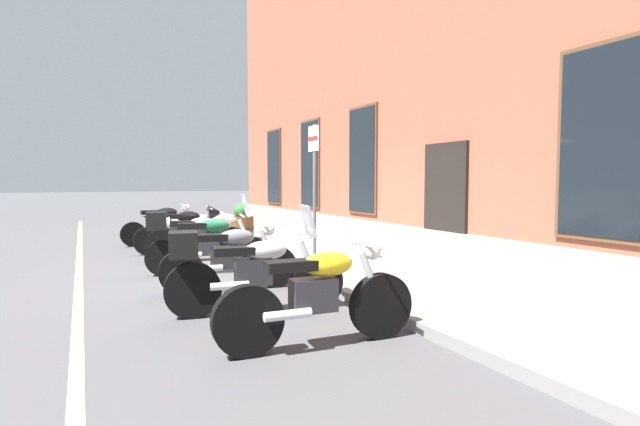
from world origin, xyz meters
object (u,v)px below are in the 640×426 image
at_px(parking_sign, 314,174).
at_px(barrel_planter, 242,224).
at_px(motorcycle_black_sport, 188,227).
at_px(motorcycle_yellow_naked, 320,297).
at_px(motorcycle_green_touring, 202,241).
at_px(motorcycle_grey_naked, 231,258).
at_px(motorcycle_white_sport, 201,234).
at_px(motorcycle_silver_touring, 248,269).
at_px(motorcycle_black_naked, 164,225).

distance_m(parking_sign, barrel_planter, 4.33).
bearing_deg(motorcycle_black_sport, motorcycle_yellow_naked, -0.65).
height_order(motorcycle_green_touring, barrel_planter, motorcycle_green_touring).
distance_m(motorcycle_black_sport, motorcycle_grey_naked, 4.12).
height_order(motorcycle_white_sport, motorcycle_yellow_naked, motorcycle_white_sport).
distance_m(motorcycle_grey_naked, parking_sign, 2.28).
height_order(motorcycle_green_touring, motorcycle_silver_touring, motorcycle_green_touring).
bearing_deg(barrel_planter, motorcycle_white_sport, -35.38).
relative_size(motorcycle_black_naked, parking_sign, 0.82).
bearing_deg(motorcycle_green_touring, motorcycle_silver_touring, -1.32).
xyz_separation_m(motorcycle_silver_touring, motorcycle_yellow_naked, (1.45, 0.26, -0.05)).
bearing_deg(motorcycle_yellow_naked, barrel_planter, 168.37).
bearing_deg(parking_sign, motorcycle_green_touring, -110.20).
height_order(motorcycle_black_sport, parking_sign, parking_sign).
height_order(motorcycle_grey_naked, motorcycle_yellow_naked, motorcycle_yellow_naked).
distance_m(motorcycle_yellow_naked, barrel_planter, 7.89).
bearing_deg(motorcycle_yellow_naked, motorcycle_green_touring, -177.40).
height_order(motorcycle_grey_naked, parking_sign, parking_sign).
bearing_deg(parking_sign, motorcycle_grey_naked, -65.17).
height_order(motorcycle_yellow_naked, parking_sign, parking_sign).
distance_m(motorcycle_white_sport, motorcycle_silver_touring, 4.18).
relative_size(motorcycle_black_naked, barrel_planter, 2.22).
bearing_deg(motorcycle_grey_naked, motorcycle_black_naked, -178.96).
bearing_deg(barrel_planter, motorcycle_grey_naked, -18.74).
bearing_deg(motorcycle_black_sport, motorcycle_green_touring, -5.87).
bearing_deg(motorcycle_green_touring, motorcycle_white_sport, 168.22).
relative_size(motorcycle_green_touring, parking_sign, 0.86).
height_order(motorcycle_black_naked, motorcycle_black_sport, motorcycle_black_sport).
distance_m(motorcycle_black_naked, motorcycle_grey_naked, 5.76).
height_order(motorcycle_grey_naked, motorcycle_silver_touring, motorcycle_silver_touring).
relative_size(motorcycle_black_naked, motorcycle_grey_naked, 1.01).
xyz_separation_m(parking_sign, barrel_planter, (-4.15, -0.05, -1.21)).
relative_size(motorcycle_grey_naked, parking_sign, 0.82).
bearing_deg(motorcycle_grey_naked, barrel_planter, 161.26).
height_order(motorcycle_grey_naked, barrel_planter, barrel_planter).
distance_m(motorcycle_black_naked, motorcycle_white_sport, 2.92).
height_order(motorcycle_black_naked, parking_sign, parking_sign).
distance_m(motorcycle_grey_naked, motorcycle_silver_touring, 1.32).
height_order(motorcycle_green_touring, parking_sign, parking_sign).
xyz_separation_m(motorcycle_white_sport, motorcycle_yellow_naked, (5.62, -0.09, -0.06)).
bearing_deg(motorcycle_black_naked, motorcycle_yellow_naked, 1.33).
bearing_deg(motorcycle_green_touring, barrel_planter, 152.87).
height_order(motorcycle_black_naked, barrel_planter, barrel_planter).
bearing_deg(motorcycle_grey_naked, motorcycle_white_sport, 176.26).
bearing_deg(motorcycle_white_sport, motorcycle_silver_touring, -4.81).
xyz_separation_m(motorcycle_silver_touring, barrel_planter, (-6.27, 1.85, -0.03)).
relative_size(motorcycle_black_sport, motorcycle_grey_naked, 1.06).
distance_m(motorcycle_black_naked, motorcycle_silver_touring, 7.07).
relative_size(motorcycle_yellow_naked, parking_sign, 0.84).
height_order(motorcycle_black_sport, motorcycle_green_touring, motorcycle_green_touring).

